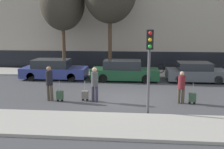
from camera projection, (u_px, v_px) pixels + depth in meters
ground_plane at (123, 99)px, 13.20m from camera, size 80.00×80.00×0.00m
sidewalk_near at (118, 125)px, 9.52m from camera, size 28.00×2.50×0.12m
sidewalk_far at (127, 73)px, 20.03m from camera, size 28.00×3.00×0.12m
building_facade at (129, 17)px, 22.85m from camera, size 28.00×3.19×9.19m
parked_car_0 at (54, 70)px, 18.13m from camera, size 4.67×1.91×1.43m
parked_car_1 at (124, 71)px, 17.54m from camera, size 4.68×1.74×1.44m
parked_car_2 at (196, 72)px, 17.23m from camera, size 3.99×1.85×1.34m
pedestrian_left at (49, 81)px, 12.68m from camera, size 0.35×0.34×1.79m
trolley_left at (60, 95)px, 12.68m from camera, size 0.34×0.29×1.08m
pedestrian_center at (95, 82)px, 12.48m from camera, size 0.34×0.34×1.77m
trolley_center at (85, 95)px, 12.79m from camera, size 0.34×0.29×1.06m
pedestrian_right at (181, 85)px, 12.25m from camera, size 0.35×0.34×1.62m
trolley_right at (192, 98)px, 12.26m from camera, size 0.34×0.29×1.08m
traffic_light at (149, 55)px, 10.29m from camera, size 0.28×0.47×3.65m
parked_bicycle at (167, 69)px, 19.62m from camera, size 1.77×0.06×0.96m
bare_tree_down_street at (62, 3)px, 19.21m from camera, size 3.46×3.46×7.54m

